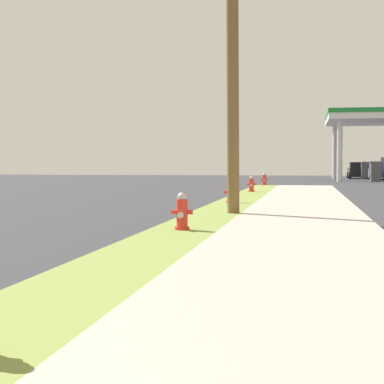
{
  "coord_description": "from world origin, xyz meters",
  "views": [
    {
      "loc": [
        3.1,
        -0.02,
        1.42
      ],
      "look_at": [
        0.67,
        13.83,
        0.81
      ],
      "focal_mm": 61.29,
      "sensor_mm": 36.0,
      "label": 1
    }
  ],
  "objects_px": {
    "fire_hydrant_fifth": "(264,180)",
    "car_black_by_near_pump": "(358,171)",
    "fire_hydrant_fourth": "(251,185)",
    "car_silver_by_far_pump": "(379,171)",
    "utility_pole_midground": "(232,50)",
    "fire_hydrant_third": "(230,193)",
    "fire_hydrant_second": "(182,213)"
  },
  "relations": [
    {
      "from": "fire_hydrant_second",
      "to": "fire_hydrant_fifth",
      "type": "xyz_separation_m",
      "value": [
        -0.14,
        27.61,
        0.0
      ]
    },
    {
      "from": "car_silver_by_far_pump",
      "to": "car_black_by_near_pump",
      "type": "bearing_deg",
      "value": 113.95
    },
    {
      "from": "fire_hydrant_third",
      "to": "utility_pole_midground",
      "type": "bearing_deg",
      "value": -82.81
    },
    {
      "from": "fire_hydrant_second",
      "to": "utility_pole_midground",
      "type": "bearing_deg",
      "value": 83.71
    },
    {
      "from": "fire_hydrant_fourth",
      "to": "car_silver_by_far_pump",
      "type": "distance_m",
      "value": 32.16
    },
    {
      "from": "utility_pole_midground",
      "to": "fire_hydrant_fourth",
      "type": "bearing_deg",
      "value": 92.59
    },
    {
      "from": "fire_hydrant_third",
      "to": "car_silver_by_far_pump",
      "type": "relative_size",
      "value": 0.16
    },
    {
      "from": "fire_hydrant_fourth",
      "to": "car_silver_by_far_pump",
      "type": "relative_size",
      "value": 0.16
    },
    {
      "from": "car_silver_by_far_pump",
      "to": "fire_hydrant_third",
      "type": "bearing_deg",
      "value": -102.76
    },
    {
      "from": "car_black_by_near_pump",
      "to": "fire_hydrant_third",
      "type": "bearing_deg",
      "value": -99.76
    },
    {
      "from": "utility_pole_midground",
      "to": "car_silver_by_far_pump",
      "type": "distance_m",
      "value": 45.22
    },
    {
      "from": "fire_hydrant_second",
      "to": "fire_hydrant_third",
      "type": "height_order",
      "value": "same"
    },
    {
      "from": "fire_hydrant_fourth",
      "to": "utility_pole_midground",
      "type": "bearing_deg",
      "value": -87.41
    },
    {
      "from": "fire_hydrant_second",
      "to": "utility_pole_midground",
      "type": "xyz_separation_m",
      "value": [
        0.49,
        4.43,
        3.92
      ]
    },
    {
      "from": "car_black_by_near_pump",
      "to": "car_silver_by_far_pump",
      "type": "distance_m",
      "value": 3.83
    },
    {
      "from": "fire_hydrant_fifth",
      "to": "utility_pole_midground",
      "type": "xyz_separation_m",
      "value": [
        0.63,
        -23.17,
        3.92
      ]
    },
    {
      "from": "fire_hydrant_second",
      "to": "car_silver_by_far_pump",
      "type": "xyz_separation_m",
      "value": [
        8.86,
        48.72,
        0.28
      ]
    },
    {
      "from": "fire_hydrant_second",
      "to": "utility_pole_midground",
      "type": "distance_m",
      "value": 5.94
    },
    {
      "from": "car_black_by_near_pump",
      "to": "fire_hydrant_fifth",
      "type": "bearing_deg",
      "value": -106.82
    },
    {
      "from": "fire_hydrant_second",
      "to": "fire_hydrant_fifth",
      "type": "bearing_deg",
      "value": 90.29
    },
    {
      "from": "fire_hydrant_second",
      "to": "fire_hydrant_fifth",
      "type": "height_order",
      "value": "same"
    },
    {
      "from": "fire_hydrant_fifth",
      "to": "utility_pole_midground",
      "type": "bearing_deg",
      "value": -88.45
    },
    {
      "from": "fire_hydrant_fifth",
      "to": "car_black_by_near_pump",
      "type": "relative_size",
      "value": 0.16
    },
    {
      "from": "fire_hydrant_third",
      "to": "fire_hydrant_fifth",
      "type": "relative_size",
      "value": 1.0
    },
    {
      "from": "fire_hydrant_second",
      "to": "fire_hydrant_third",
      "type": "relative_size",
      "value": 1.0
    },
    {
      "from": "fire_hydrant_fifth",
      "to": "utility_pole_midground",
      "type": "relative_size",
      "value": 0.09
    },
    {
      "from": "fire_hydrant_second",
      "to": "fire_hydrant_fourth",
      "type": "xyz_separation_m",
      "value": [
        -0.12,
        17.83,
        0.0
      ]
    },
    {
      "from": "car_silver_by_far_pump",
      "to": "utility_pole_midground",
      "type": "bearing_deg",
      "value": -100.7
    },
    {
      "from": "car_black_by_near_pump",
      "to": "utility_pole_midground",
      "type": "bearing_deg",
      "value": -98.12
    },
    {
      "from": "fire_hydrant_fourth",
      "to": "utility_pole_midground",
      "type": "distance_m",
      "value": 13.97
    },
    {
      "from": "fire_hydrant_fourth",
      "to": "car_silver_by_far_pump",
      "type": "bearing_deg",
      "value": 73.8
    },
    {
      "from": "fire_hydrant_third",
      "to": "utility_pole_midground",
      "type": "relative_size",
      "value": 0.09
    }
  ]
}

